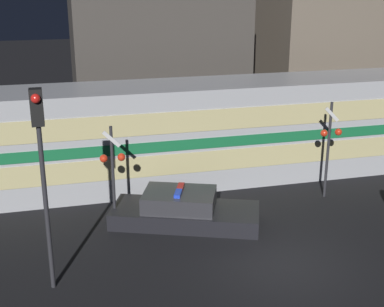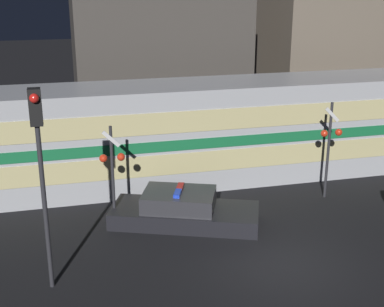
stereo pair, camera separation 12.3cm
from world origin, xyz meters
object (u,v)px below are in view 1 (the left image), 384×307
(police_car, at_px, (184,211))
(crossing_signal_near, at_px, (330,141))
(train, at_px, (198,133))
(traffic_light_corner, at_px, (41,151))

(police_car, bearing_deg, crossing_signal_near, 29.74)
(train, xyz_separation_m, police_car, (-1.50, -3.74, -1.53))
(police_car, bearing_deg, train, 89.80)
(police_car, height_order, traffic_light_corner, traffic_light_corner)
(train, relative_size, police_car, 3.91)
(crossing_signal_near, bearing_deg, train, 144.66)
(train, distance_m, traffic_light_corner, 8.98)
(police_car, height_order, crossing_signal_near, crossing_signal_near)
(police_car, xyz_separation_m, crossing_signal_near, (5.63, 0.80, 1.74))
(police_car, distance_m, crossing_signal_near, 5.95)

